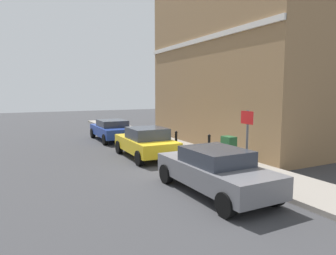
# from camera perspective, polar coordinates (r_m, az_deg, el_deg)

# --- Properties ---
(ground) EXTENTS (80.00, 80.00, 0.00)m
(ground) POSITION_cam_1_polar(r_m,az_deg,el_deg) (11.94, 2.46, -8.08)
(ground) COLOR #38383A
(sidewalk) EXTENTS (2.26, 30.00, 0.15)m
(sidewalk) POSITION_cam_1_polar(r_m,az_deg,el_deg) (18.07, -1.21, -2.75)
(sidewalk) COLOR gray
(sidewalk) RESTS_ON ground
(corner_building) EXTENTS (7.52, 11.36, 9.85)m
(corner_building) POSITION_cam_1_polar(r_m,az_deg,el_deg) (18.73, 15.79, 12.22)
(corner_building) COLOR olive
(corner_building) RESTS_ON ground
(car_grey) EXTENTS (1.90, 4.28, 1.38)m
(car_grey) POSITION_cam_1_polar(r_m,az_deg,el_deg) (9.23, 8.86, -7.96)
(car_grey) COLOR slate
(car_grey) RESTS_ON ground
(car_yellow) EXTENTS (1.98, 3.97, 1.42)m
(car_yellow) POSITION_cam_1_polar(r_m,az_deg,el_deg) (14.08, -4.20, -2.78)
(car_yellow) COLOR gold
(car_yellow) RESTS_ON ground
(car_blue) EXTENTS (1.95, 4.20, 1.31)m
(car_blue) POSITION_cam_1_polar(r_m,az_deg,el_deg) (19.38, -10.60, -0.37)
(car_blue) COLOR navy
(car_blue) RESTS_ON ground
(utility_cabinet) EXTENTS (0.46, 0.61, 1.15)m
(utility_cabinet) POSITION_cam_1_polar(r_m,az_deg,el_deg) (12.29, 11.40, -4.52)
(utility_cabinet) COLOR #1E4C28
(utility_cabinet) RESTS_ON sidewalk
(bollard_near_cabinet) EXTENTS (0.14, 0.14, 1.04)m
(bollard_near_cabinet) POSITION_cam_1_polar(r_m,az_deg,el_deg) (13.53, 7.79, -3.32)
(bollard_near_cabinet) COLOR black
(bollard_near_cabinet) RESTS_ON sidewalk
(bollard_far_kerb) EXTENTS (0.14, 0.14, 1.04)m
(bollard_far_kerb) POSITION_cam_1_polar(r_m,az_deg,el_deg) (14.57, 1.55, -2.54)
(bollard_far_kerb) COLOR black
(bollard_far_kerb) RESTS_ON sidewalk
(street_sign) EXTENTS (0.08, 0.60, 2.30)m
(street_sign) POSITION_cam_1_polar(r_m,az_deg,el_deg) (10.50, 14.76, -1.10)
(street_sign) COLOR #59595B
(street_sign) RESTS_ON sidewalk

